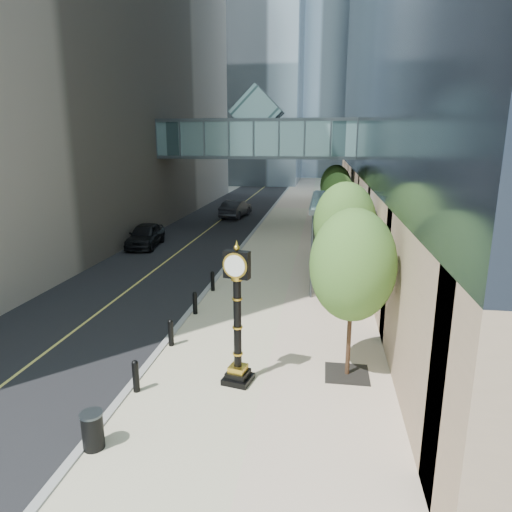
# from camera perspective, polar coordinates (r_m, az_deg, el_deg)

# --- Properties ---
(ground) EXTENTS (320.00, 320.00, 0.00)m
(ground) POSITION_cam_1_polar(r_m,az_deg,el_deg) (13.20, -4.92, -19.80)
(ground) COLOR gray
(ground) RESTS_ON ground
(road) EXTENTS (8.00, 180.00, 0.02)m
(road) POSITION_cam_1_polar(r_m,az_deg,el_deg) (52.06, -2.31, 6.10)
(road) COLOR black
(road) RESTS_ON ground
(sidewalk) EXTENTS (8.00, 180.00, 0.06)m
(sidewalk) POSITION_cam_1_polar(r_m,az_deg,el_deg) (51.18, 6.58, 5.90)
(sidewalk) COLOR #BFB592
(sidewalk) RESTS_ON ground
(curb) EXTENTS (0.25, 180.00, 0.07)m
(curb) POSITION_cam_1_polar(r_m,az_deg,el_deg) (51.46, 2.10, 6.04)
(curb) COLOR gray
(curb) RESTS_ON ground
(distant_tower_c) EXTENTS (22.00, 22.00, 65.00)m
(distant_tower_c) POSITION_cam_1_polar(r_m,az_deg,el_deg) (133.29, 5.09, 25.07)
(distant_tower_c) COLOR #A3B9CD
(distant_tower_c) RESTS_ON ground
(skywalk) EXTENTS (17.00, 4.20, 5.80)m
(skywalk) POSITION_cam_1_polar(r_m,az_deg,el_deg) (39.03, 0.15, 14.74)
(skywalk) COLOR slate
(skywalk) RESTS_ON ground
(entrance_canopy) EXTENTS (3.00, 8.00, 4.38)m
(entrance_canopy) POSITION_cam_1_polar(r_m,az_deg,el_deg) (24.84, 10.37, 6.65)
(entrance_canopy) COLOR #383F44
(entrance_canopy) RESTS_ON ground
(bollard_row) EXTENTS (0.20, 16.20, 0.90)m
(bollard_row) POSITION_cam_1_polar(r_m,az_deg,el_deg) (21.47, -6.46, -4.51)
(bollard_row) COLOR black
(bollard_row) RESTS_ON sidewalk
(street_trees) EXTENTS (2.73, 28.61, 5.61)m
(street_trees) POSITION_cam_1_polar(r_m,az_deg,el_deg) (26.44, 10.49, 5.82)
(street_trees) COLOR black
(street_trees) RESTS_ON sidewalk
(street_clock) EXTENTS (0.99, 0.99, 4.39)m
(street_clock) POSITION_cam_1_polar(r_m,az_deg,el_deg) (13.95, -2.33, -8.60)
(street_clock) COLOR black
(street_clock) RESTS_ON sidewalk
(trash_bin) EXTENTS (0.61, 0.61, 0.90)m
(trash_bin) POSITION_cam_1_polar(r_m,az_deg,el_deg) (12.53, -19.73, -19.95)
(trash_bin) COLOR black
(trash_bin) RESTS_ON sidewalk
(pedestrian) EXTENTS (0.68, 0.53, 1.64)m
(pedestrian) POSITION_cam_1_polar(r_m,az_deg,el_deg) (21.65, 12.65, -3.58)
(pedestrian) COLOR #A7A299
(pedestrian) RESTS_ON sidewalk
(car_near) EXTENTS (2.43, 5.02, 1.65)m
(car_near) POSITION_cam_1_polar(r_m,az_deg,el_deg) (33.37, -13.66, 2.55)
(car_near) COLOR black
(car_near) RESTS_ON road
(car_far) EXTENTS (2.45, 5.32, 1.69)m
(car_far) POSITION_cam_1_polar(r_m,az_deg,el_deg) (45.15, -2.54, 5.94)
(car_far) COLOR black
(car_far) RESTS_ON road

